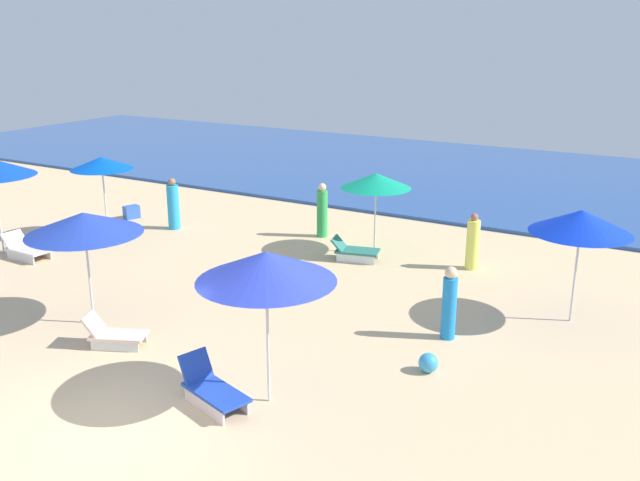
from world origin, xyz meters
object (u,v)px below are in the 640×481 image
object	(u,v)px
lounge_chair_0_0	(114,335)
lounge_chair_7_0	(354,251)
lounge_chair_5_0	(212,390)
cooler_box_2	(132,212)
umbrella_4	(102,163)
umbrella_7	(376,181)
beach_ball_0	(428,363)
umbrella_5	(266,267)
lounge_chair_3_1	(26,249)
beachgoer_0	(322,212)
umbrella_1	(581,222)
beachgoer_3	(449,304)
umbrella_0	(84,223)
beachgoer_2	(473,243)
beachgoer_1	(173,206)

from	to	relation	value
lounge_chair_0_0	lounge_chair_7_0	distance (m)	7.53
lounge_chair_5_0	cooler_box_2	xyz separation A→B (m)	(-10.07, 8.28, -0.07)
umbrella_4	cooler_box_2	size ratio (longest dim) A/B	5.06
umbrella_7	beach_ball_0	distance (m)	7.55
lounge_chair_5_0	lounge_chair_7_0	world-z (taller)	lounge_chair_5_0
lounge_chair_0_0	beach_ball_0	xyz separation A→B (m)	(5.99, 2.18, -0.06)
umbrella_5	lounge_chair_3_1	bearing A→B (deg)	163.48
lounge_chair_3_1	beach_ball_0	bearing A→B (deg)	-91.43
beachgoer_0	umbrella_1	bearing A→B (deg)	-80.54
lounge_chair_7_0	lounge_chair_5_0	bearing A→B (deg)	175.71
umbrella_5	beachgoer_3	world-z (taller)	umbrella_5
umbrella_0	beachgoer_2	bearing A→B (deg)	51.60
cooler_box_2	umbrella_4	bearing A→B (deg)	-133.58
cooler_box_2	umbrella_0	bearing A→B (deg)	-120.34
umbrella_0	umbrella_5	bearing A→B (deg)	-9.01
lounge_chair_7_0	beachgoer_2	bearing A→B (deg)	-87.08
umbrella_5	lounge_chair_5_0	world-z (taller)	umbrella_5
umbrella_7	cooler_box_2	distance (m)	9.04
umbrella_0	lounge_chair_5_0	size ratio (longest dim) A/B	1.68
lounge_chair_0_0	beachgoer_1	size ratio (longest dim) A/B	0.80
umbrella_5	beach_ball_0	xyz separation A→B (m)	(2.02, 2.40, -2.31)
umbrella_4	lounge_chair_5_0	size ratio (longest dim) A/B	1.68
umbrella_1	umbrella_7	world-z (taller)	umbrella_1
beach_ball_0	lounge_chair_0_0	bearing A→B (deg)	-160.05
lounge_chair_0_0	beachgoer_0	xyz separation A→B (m)	(-0.17, 8.87, 0.55)
beachgoer_2	beachgoer_0	bearing A→B (deg)	-176.88
beach_ball_0	beachgoer_1	bearing A→B (deg)	154.82
lounge_chair_7_0	beachgoer_2	world-z (taller)	beachgoer_2
beachgoer_2	umbrella_0	bearing A→B (deg)	-118.57
umbrella_1	umbrella_4	size ratio (longest dim) A/B	1.01
lounge_chair_3_1	beachgoer_1	world-z (taller)	beachgoer_1
umbrella_1	umbrella_5	world-z (taller)	umbrella_5
lounge_chair_7_0	beachgoer_0	xyz separation A→B (m)	(-1.92, 1.54, 0.53)
lounge_chair_0_0	lounge_chair_3_1	size ratio (longest dim) A/B	0.93
umbrella_1	beachgoer_3	xyz separation A→B (m)	(-2.06, -2.21, -1.53)
beachgoer_1	umbrella_0	bearing A→B (deg)	-79.06
umbrella_0	umbrella_7	xyz separation A→B (m)	(3.20, 7.64, -0.17)
beachgoer_0	beach_ball_0	xyz separation A→B (m)	(6.17, -6.69, -0.61)
lounge_chair_3_1	beachgoer_2	distance (m)	12.44
umbrella_4	beach_ball_0	bearing A→B (deg)	-15.42
umbrella_0	beach_ball_0	world-z (taller)	umbrella_0
umbrella_7	beachgoer_0	xyz separation A→B (m)	(-2.11, 0.62, -1.32)
beach_ball_0	umbrella_7	bearing A→B (deg)	123.77
umbrella_0	cooler_box_2	size ratio (longest dim) A/B	5.07
umbrella_0	cooler_box_2	distance (m)	9.09
umbrella_4	beachgoer_3	distance (m)	11.89
lounge_chair_3_1	umbrella_5	bearing A→B (deg)	-104.87
lounge_chair_0_0	beach_ball_0	size ratio (longest dim) A/B	3.55
lounge_chair_0_0	cooler_box_2	distance (m)	10.14
lounge_chair_0_0	beachgoer_3	world-z (taller)	beachgoer_3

